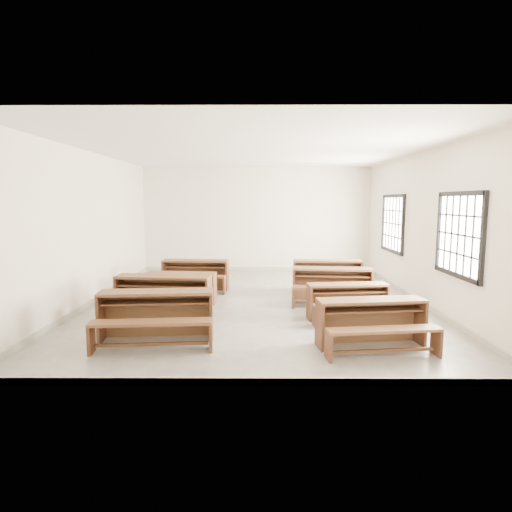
{
  "coord_description": "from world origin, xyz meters",
  "views": [
    {
      "loc": [
        0.05,
        -9.05,
        2.17
      ],
      "look_at": [
        0.0,
        0.0,
        1.0
      ],
      "focal_mm": 30.0,
      "sensor_mm": 36.0,
      "label": 1
    }
  ],
  "objects_px": {
    "desk_set_0": "(156,312)",
    "desk_set_4": "(372,320)",
    "desk_set_7": "(328,273)",
    "desk_set_5": "(348,299)",
    "desk_set_6": "(332,283)",
    "desk_set_1": "(163,294)",
    "desk_set_2": "(181,286)",
    "desk_set_3": "(195,272)"
  },
  "relations": [
    {
      "from": "desk_set_1",
      "to": "desk_set_2",
      "type": "xyz_separation_m",
      "value": [
        0.13,
        1.12,
        -0.08
      ]
    },
    {
      "from": "desk_set_2",
      "to": "desk_set_3",
      "type": "distance_m",
      "value": 1.47
    },
    {
      "from": "desk_set_1",
      "to": "desk_set_6",
      "type": "xyz_separation_m",
      "value": [
        3.34,
        1.2,
        -0.02
      ]
    },
    {
      "from": "desk_set_7",
      "to": "desk_set_4",
      "type": "bearing_deg",
      "value": -87.2
    },
    {
      "from": "desk_set_4",
      "to": "desk_set_2",
      "type": "bearing_deg",
      "value": 134.12
    },
    {
      "from": "desk_set_7",
      "to": "desk_set_3",
      "type": "bearing_deg",
      "value": -179.25
    },
    {
      "from": "desk_set_0",
      "to": "desk_set_4",
      "type": "xyz_separation_m",
      "value": [
        3.27,
        -0.26,
        -0.04
      ]
    },
    {
      "from": "desk_set_6",
      "to": "desk_set_5",
      "type": "bearing_deg",
      "value": -80.91
    },
    {
      "from": "desk_set_2",
      "to": "desk_set_6",
      "type": "xyz_separation_m",
      "value": [
        3.22,
        0.07,
        0.05
      ]
    },
    {
      "from": "desk_set_1",
      "to": "desk_set_7",
      "type": "relative_size",
      "value": 1.09
    },
    {
      "from": "desk_set_2",
      "to": "desk_set_3",
      "type": "relative_size",
      "value": 0.92
    },
    {
      "from": "desk_set_3",
      "to": "desk_set_6",
      "type": "distance_m",
      "value": 3.42
    },
    {
      "from": "desk_set_0",
      "to": "desk_set_6",
      "type": "relative_size",
      "value": 1.04
    },
    {
      "from": "desk_set_1",
      "to": "desk_set_7",
      "type": "bearing_deg",
      "value": 40.93
    },
    {
      "from": "desk_set_1",
      "to": "desk_set_3",
      "type": "height_order",
      "value": "desk_set_1"
    },
    {
      "from": "desk_set_0",
      "to": "desk_set_2",
      "type": "xyz_separation_m",
      "value": [
        -0.06,
        2.45,
        -0.07
      ]
    },
    {
      "from": "desk_set_6",
      "to": "desk_set_1",
      "type": "bearing_deg",
      "value": -154.75
    },
    {
      "from": "desk_set_4",
      "to": "desk_set_6",
      "type": "relative_size",
      "value": 0.96
    },
    {
      "from": "desk_set_4",
      "to": "desk_set_7",
      "type": "distance_m",
      "value": 4.06
    },
    {
      "from": "desk_set_1",
      "to": "desk_set_2",
      "type": "relative_size",
      "value": 1.2
    },
    {
      "from": "desk_set_6",
      "to": "desk_set_7",
      "type": "relative_size",
      "value": 1.04
    },
    {
      "from": "desk_set_0",
      "to": "desk_set_7",
      "type": "relative_size",
      "value": 1.08
    },
    {
      "from": "desk_set_2",
      "to": "desk_set_6",
      "type": "distance_m",
      "value": 3.22
    },
    {
      "from": "desk_set_4",
      "to": "desk_set_7",
      "type": "bearing_deg",
      "value": 83.27
    },
    {
      "from": "desk_set_5",
      "to": "desk_set_0",
      "type": "bearing_deg",
      "value": -164.76
    },
    {
      "from": "desk_set_2",
      "to": "desk_set_7",
      "type": "distance_m",
      "value": 3.59
    },
    {
      "from": "desk_set_4",
      "to": "desk_set_1",
      "type": "bearing_deg",
      "value": 148.64
    },
    {
      "from": "desk_set_4",
      "to": "desk_set_5",
      "type": "height_order",
      "value": "desk_set_4"
    },
    {
      "from": "desk_set_0",
      "to": "desk_set_4",
      "type": "bearing_deg",
      "value": -9.4
    },
    {
      "from": "desk_set_7",
      "to": "desk_set_6",
      "type": "bearing_deg",
      "value": -92.17
    },
    {
      "from": "desk_set_2",
      "to": "desk_set_5",
      "type": "xyz_separation_m",
      "value": [
        3.3,
        -1.2,
        -0.0
      ]
    },
    {
      "from": "desk_set_0",
      "to": "desk_set_2",
      "type": "bearing_deg",
      "value": 86.6
    },
    {
      "from": "desk_set_5",
      "to": "desk_set_6",
      "type": "relative_size",
      "value": 0.88
    },
    {
      "from": "desk_set_0",
      "to": "desk_set_3",
      "type": "distance_m",
      "value": 3.91
    },
    {
      "from": "desk_set_7",
      "to": "desk_set_2",
      "type": "bearing_deg",
      "value": -155.14
    },
    {
      "from": "desk_set_2",
      "to": "desk_set_5",
      "type": "bearing_deg",
      "value": -14.37
    },
    {
      "from": "desk_set_0",
      "to": "desk_set_6",
      "type": "distance_m",
      "value": 4.04
    },
    {
      "from": "desk_set_1",
      "to": "desk_set_4",
      "type": "relative_size",
      "value": 1.09
    },
    {
      "from": "desk_set_0",
      "to": "desk_set_7",
      "type": "xyz_separation_m",
      "value": [
        3.26,
        3.8,
        -0.03
      ]
    },
    {
      "from": "desk_set_1",
      "to": "desk_set_4",
      "type": "xyz_separation_m",
      "value": [
        3.46,
        -1.58,
        -0.04
      ]
    },
    {
      "from": "desk_set_3",
      "to": "desk_set_5",
      "type": "xyz_separation_m",
      "value": [
        3.2,
        -2.66,
        -0.04
      ]
    },
    {
      "from": "desk_set_3",
      "to": "desk_set_7",
      "type": "distance_m",
      "value": 3.23
    }
  ]
}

